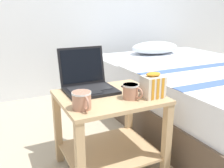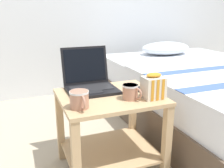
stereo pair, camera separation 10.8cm
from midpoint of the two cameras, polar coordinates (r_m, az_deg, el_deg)
name	(u,v)px [view 2 (the right image)]	position (r m, az deg, el deg)	size (l,w,h in m)	color
ground_plane	(110,167)	(1.72, 1.42, -18.54)	(8.00, 8.00, 0.00)	tan
bed	(204,92)	(2.48, 21.45, -1.70)	(1.43, 1.91, 0.64)	brown
bedside_table	(110,123)	(1.56, 1.50, -8.84)	(0.59, 0.51, 0.50)	tan
laptop	(90,82)	(1.58, -3.17, 0.54)	(0.31, 0.31, 0.26)	black
mug_front_left	(131,91)	(1.41, 6.48, -1.67)	(0.09, 0.12, 0.09)	tan
mug_front_right	(79,99)	(1.28, -5.06, -3.41)	(0.10, 0.14, 0.09)	tan
snack_bag	(153,87)	(1.45, 11.56, -0.62)	(0.12, 0.10, 0.15)	silver
cell_phone	(136,88)	(1.62, 7.35, -0.95)	(0.12, 0.17, 0.01)	black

